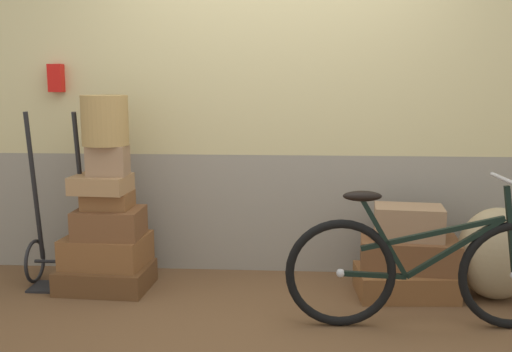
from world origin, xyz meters
The scene contains 15 objects.
ground centered at (0.00, 0.00, -0.03)m, with size 10.18×5.20×0.06m, color brown.
station_building centered at (0.01, 0.85, 1.47)m, with size 8.18×0.74×2.93m.
suitcase_0 centered at (-1.14, 0.31, 0.08)m, with size 0.60×0.44×0.16m, color brown.
suitcase_1 centered at (-1.14, 0.35, 0.26)m, with size 0.54×0.42×0.20m, color brown.
suitcase_2 centered at (-1.11, 0.32, 0.46)m, with size 0.44×0.34×0.19m, color brown.
suitcase_3 centered at (-1.12, 0.34, 0.61)m, with size 0.31×0.25×0.11m, color brown.
suitcase_4 centered at (-1.15, 0.32, 0.73)m, with size 0.37×0.30×0.12m, color #9E754C.
suitcase_5 centered at (-1.10, 0.32, 0.89)m, with size 0.26×0.19×0.20m, color #937051.
suitcase_6 centered at (0.89, 0.31, 0.09)m, with size 0.63×0.42×0.17m, color brown.
suitcase_7 centered at (0.92, 0.36, 0.28)m, with size 0.63×0.39×0.20m, color brown.
suitcase_8 centered at (0.91, 0.36, 0.49)m, with size 0.44×0.28×0.22m, color #937051.
wicker_basket centered at (-1.11, 0.33, 1.15)m, with size 0.31×0.31×0.33m, color #A8844C.
luggage_trolley centered at (-1.48, 0.37, 0.27)m, with size 0.41×0.37×1.21m.
burlap_sack centered at (1.47, 0.29, 0.30)m, with size 0.51×0.43×0.61m, color #9E8966.
bicycle centered at (0.91, -0.20, 0.34)m, with size 1.63×0.46×0.88m.
Camera 1 is at (0.14, -3.44, 1.42)m, focal length 40.68 mm.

